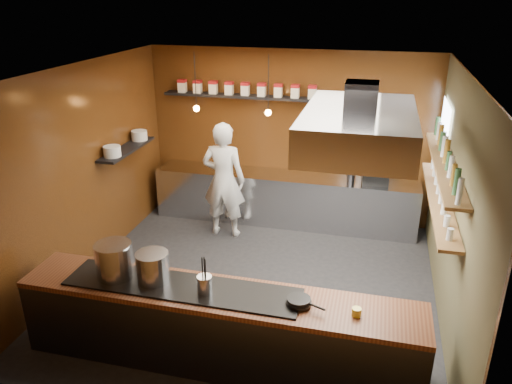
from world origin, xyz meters
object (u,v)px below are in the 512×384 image
(stockpot_large, at_px, (114,260))
(chef, at_px, (224,180))
(extractor_hood, at_px, (359,127))
(espresso_machine, at_px, (376,170))
(stockpot_small, at_px, (153,267))

(stockpot_large, relative_size, chef, 0.21)
(chef, bearing_deg, extractor_hood, 138.15)
(stockpot_large, bearing_deg, espresso_machine, 54.23)
(extractor_hood, distance_m, stockpot_large, 3.08)
(stockpot_large, distance_m, stockpot_small, 0.45)
(stockpot_large, xyz_separation_m, chef, (0.30, 3.05, -0.16))
(stockpot_large, bearing_deg, extractor_hood, 25.51)
(chef, bearing_deg, espresso_machine, -164.71)
(extractor_hood, height_order, stockpot_small, extractor_hood)
(extractor_hood, bearing_deg, espresso_machine, 84.83)
(stockpot_small, xyz_separation_m, chef, (-0.15, 3.04, -0.13))
(stockpot_small, distance_m, espresso_machine, 4.40)
(stockpot_small, relative_size, chef, 0.18)
(stockpot_large, distance_m, chef, 3.07)
(espresso_machine, bearing_deg, stockpot_large, -130.19)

